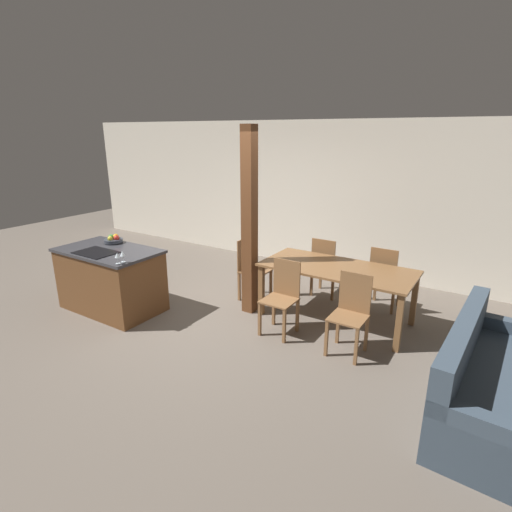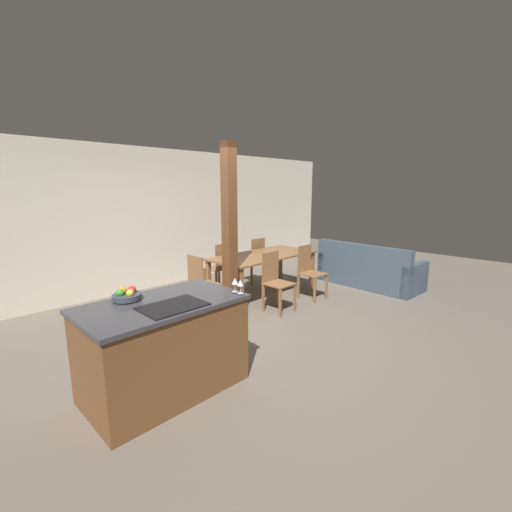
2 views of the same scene
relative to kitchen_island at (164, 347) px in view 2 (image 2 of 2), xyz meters
The scene contains 14 objects.
ground_plane 1.58m from the kitchen_island, 21.29° to the left, with size 16.00×16.00×0.00m, color #665B51.
wall_back 3.77m from the kitchen_island, 67.40° to the left, with size 11.20×0.08×2.70m.
kitchen_island is the anchor object (origin of this frame).
fruit_bowl 0.61m from the kitchen_island, 127.06° to the left, with size 0.27×0.27×0.12m.
wine_glass_near 0.94m from the kitchen_island, 28.40° to the right, with size 0.07×0.07×0.14m.
wine_glass_middle 0.92m from the kitchen_island, 22.74° to the right, with size 0.07×0.07×0.14m.
dining_table 3.21m from the kitchen_island, 26.19° to the left, with size 2.02×0.94×0.76m.
dining_chair_near_left 2.53m from the kitchen_island, 16.53° to the left, with size 0.40×0.40×0.95m.
dining_chair_near_right 3.41m from the kitchen_island, 12.18° to the left, with size 0.40×0.40×0.95m.
dining_chair_far_left 3.21m from the kitchen_island, 41.05° to the left, with size 0.40×0.40×0.95m.
dining_chair_far_right 3.94m from the kitchen_island, 32.36° to the left, with size 0.40×0.40×0.95m.
dining_chair_head_end 2.06m from the kitchen_island, 43.45° to the left, with size 0.40×0.40×0.95m.
couch 4.83m from the kitchen_island, ahead, with size 0.95×2.01×0.88m.
timber_post 2.18m from the kitchen_island, 30.52° to the left, with size 0.17×0.17×2.59m.
Camera 2 is at (-2.95, -3.31, 1.95)m, focal length 24.00 mm.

